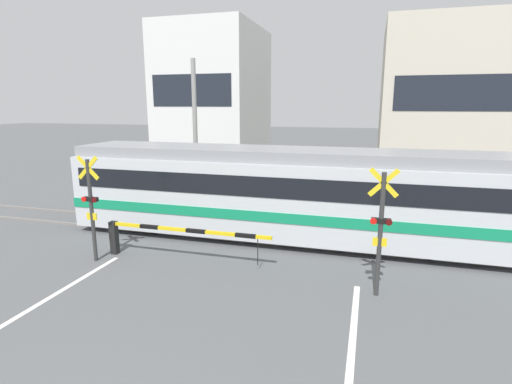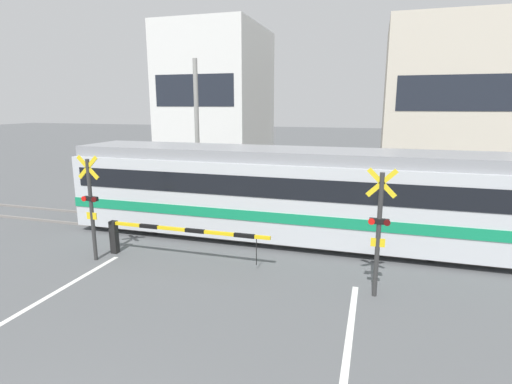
% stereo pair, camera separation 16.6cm
% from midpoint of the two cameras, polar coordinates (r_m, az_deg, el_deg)
% --- Properties ---
extents(rail_track_near, '(50.00, 0.10, 0.08)m').
position_cam_midpoint_polar(rail_track_near, '(13.29, -0.99, -7.06)').
color(rail_track_near, gray).
rests_on(rail_track_near, ground_plane).
extents(rail_track_far, '(50.00, 0.10, 0.08)m').
position_cam_midpoint_polar(rail_track_far, '(14.60, 0.66, -5.26)').
color(rail_track_far, gray).
rests_on(rail_track_far, ground_plane).
extents(commuter_train, '(14.63, 2.67, 3.05)m').
position_cam_midpoint_polar(commuter_train, '(13.30, 3.71, 0.09)').
color(commuter_train, silver).
rests_on(commuter_train, ground_plane).
extents(crossing_barrier_near, '(5.03, 0.20, 1.01)m').
position_cam_midpoint_polar(crossing_barrier_near, '(12.07, -14.14, -5.79)').
color(crossing_barrier_near, black).
rests_on(crossing_barrier_near, ground_plane).
extents(crossing_barrier_far, '(5.03, 0.20, 1.01)m').
position_cam_midpoint_polar(crossing_barrier_far, '(16.05, 10.34, -1.11)').
color(crossing_barrier_far, black).
rests_on(crossing_barrier_far, ground_plane).
extents(crossing_signal_left, '(0.68, 0.15, 3.08)m').
position_cam_midpoint_polar(crossing_signal_left, '(12.27, -22.85, -1.62)').
color(crossing_signal_left, '#333333').
rests_on(crossing_signal_left, ground_plane).
extents(crossing_signal_right, '(0.68, 0.15, 3.08)m').
position_cam_midpoint_polar(crossing_signal_right, '(9.64, 16.91, -4.82)').
color(crossing_signal_right, '#333333').
rests_on(crossing_signal_right, ground_plane).
extents(pedestrian, '(0.38, 0.22, 1.57)m').
position_cam_midpoint_polar(pedestrian, '(18.00, 9.04, 0.77)').
color(pedestrian, '#33384C').
rests_on(pedestrian, ground_plane).
extents(building_left_of_street, '(6.25, 7.81, 9.69)m').
position_cam_midpoint_polar(building_left_of_street, '(29.17, -6.06, 13.04)').
color(building_left_of_street, white).
rests_on(building_left_of_street, ground_plane).
extents(building_right_of_street, '(6.82, 7.81, 9.19)m').
position_cam_midpoint_polar(building_right_of_street, '(27.33, 24.55, 11.55)').
color(building_right_of_street, beige).
rests_on(building_right_of_street, ground_plane).
extents(utility_pole_streetside, '(0.22, 0.22, 6.61)m').
position_cam_midpoint_polar(utility_pole_streetside, '(19.93, -8.93, 8.89)').
color(utility_pole_streetside, gray).
rests_on(utility_pole_streetside, ground_plane).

